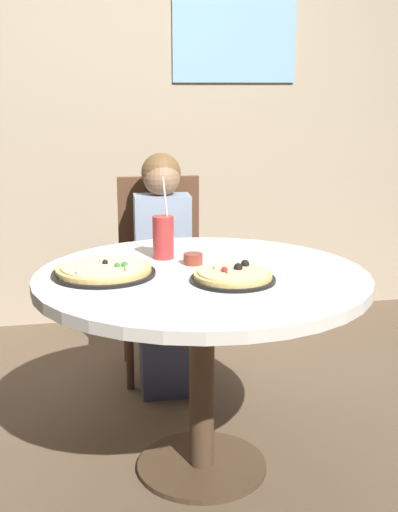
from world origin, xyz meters
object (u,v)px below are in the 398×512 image
object	(u,v)px
pizza_veggie	(233,276)
sauce_bowl	(193,259)
pizza_cheese	(104,271)
chair_wooden	(161,264)
dining_table	(202,302)
soda_cup	(163,237)
diner_child	(164,284)

from	to	relation	value
pizza_veggie	sauce_bowl	world-z (taller)	pizza_veggie
sauce_bowl	pizza_cheese	bearing A→B (deg)	-165.90
chair_wooden	pizza_cheese	xyz separation A→B (m)	(-0.34, -0.94, 0.24)
dining_table	soda_cup	xyz separation A→B (m)	(-0.10, 0.24, 0.18)
pizza_cheese	soda_cup	xyz separation A→B (m)	(0.24, 0.19, 0.06)
chair_wooden	pizza_cheese	world-z (taller)	chair_wooden
diner_child	pizza_cheese	xyz separation A→B (m)	(-0.33, -0.75, 0.28)
pizza_cheese	diner_child	bearing A→B (deg)	66.50
chair_wooden	pizza_cheese	size ratio (longest dim) A/B	2.67
diner_child	pizza_cheese	bearing A→B (deg)	-113.50
sauce_bowl	pizza_veggie	bearing A→B (deg)	-70.83
pizza_veggie	sauce_bowl	bearing A→B (deg)	109.17
soda_cup	sauce_bowl	bearing A→B (deg)	-50.77
pizza_cheese	soda_cup	distance (m)	0.31
soda_cup	pizza_veggie	bearing A→B (deg)	-63.70
chair_wooden	sauce_bowl	xyz separation A→B (m)	(-0.01, -0.85, 0.24)
diner_child	soda_cup	world-z (taller)	diner_child
dining_table	pizza_veggie	size ratio (longest dim) A/B	4.09
pizza_veggie	dining_table	bearing A→B (deg)	125.05
chair_wooden	pizza_veggie	size ratio (longest dim) A/B	3.34
diner_child	sauce_bowl	size ratio (longest dim) A/B	15.46
dining_table	pizza_veggie	world-z (taller)	pizza_veggie
chair_wooden	pizza_veggie	world-z (taller)	chair_wooden
dining_table	pizza_cheese	distance (m)	0.36
pizza_veggie	pizza_cheese	world-z (taller)	pizza_veggie
pizza_veggie	chair_wooden	bearing A→B (deg)	93.85
dining_table	pizza_cheese	bearing A→B (deg)	171.74
chair_wooden	pizza_veggie	bearing A→B (deg)	-86.15
dining_table	chair_wooden	bearing A→B (deg)	89.64
chair_wooden	sauce_bowl	size ratio (longest dim) A/B	13.57
pizza_veggie	sauce_bowl	xyz separation A→B (m)	(-0.09, 0.24, 0.00)
pizza_veggie	sauce_bowl	size ratio (longest dim) A/B	4.06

